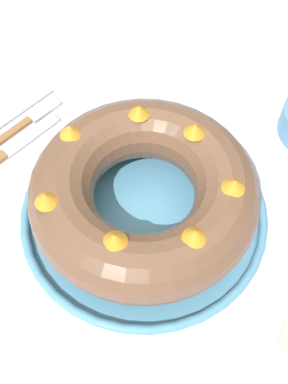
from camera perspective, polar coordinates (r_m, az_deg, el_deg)
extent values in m
plane|color=#4C4742|center=(1.34, -0.94, -19.95)|extent=(8.00, 8.00, 0.00)
cube|color=silver|center=(0.63, -1.88, -5.04)|extent=(1.52, 1.20, 0.03)
cylinder|color=brown|center=(1.50, -6.84, 17.95)|extent=(0.06, 0.06, 0.73)
cylinder|color=#518EB2|center=(0.62, 0.00, -2.96)|extent=(0.32, 0.32, 0.01)
torus|color=#518EB2|center=(0.61, 0.00, -2.39)|extent=(0.33, 0.33, 0.01)
torus|color=brown|center=(0.57, 0.00, 0.00)|extent=(0.29, 0.29, 0.08)
cone|color=orange|center=(0.58, -9.39, 7.74)|extent=(0.04, 0.04, 0.02)
cone|color=orange|center=(0.52, -12.40, -0.74)|extent=(0.03, 0.03, 0.02)
cone|color=orange|center=(0.49, -3.71, -5.92)|extent=(0.04, 0.04, 0.02)
cone|color=orange|center=(0.49, 6.18, -5.69)|extent=(0.04, 0.04, 0.02)
cone|color=orange|center=(0.53, 11.39, 0.97)|extent=(0.03, 0.03, 0.02)
cone|color=orange|center=(0.58, 6.49, 7.99)|extent=(0.04, 0.04, 0.02)
cone|color=orange|center=(0.59, -0.64, 10.34)|extent=(0.03, 0.03, 0.02)
cube|color=silver|center=(0.76, -12.62, 10.17)|extent=(0.02, 0.06, 0.01)
cube|color=silver|center=(0.77, -15.38, 10.28)|extent=(0.02, 0.12, 0.00)
cube|color=silver|center=(0.73, -14.15, 7.04)|extent=(0.02, 0.10, 0.00)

